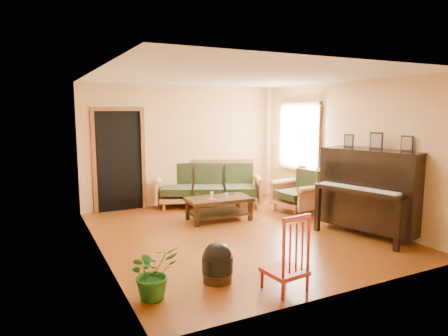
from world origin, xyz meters
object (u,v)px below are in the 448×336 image
red_chair (285,252)px  ceramic_crock (258,192)px  piano (372,192)px  footstool (218,267)px  coffee_table (219,209)px  potted_plant (153,272)px  sofa (209,184)px  armchair (297,190)px

red_chair → ceramic_crock: red_chair is taller
piano → footstool: bearing=174.3°
coffee_table → potted_plant: 3.25m
sofa → coffee_table: sofa is taller
armchair → ceramic_crock: size_ratio=3.87×
red_chair → ceramic_crock: bearing=55.9°
ceramic_crock → potted_plant: bearing=-133.5°
coffee_table → red_chair: 3.08m
ceramic_crock → piano: bearing=-86.4°
sofa → armchair: bearing=-17.6°
coffee_table → ceramic_crock: 2.22m
sofa → red_chair: (-0.91, -4.13, -0.03)m
piano → ceramic_crock: size_ratio=6.86×
sofa → armchair: size_ratio=2.48×
coffee_table → armchair: bearing=-4.2°
armchair → coffee_table: bearing=171.5°
coffee_table → armchair: size_ratio=1.31×
sofa → potted_plant: size_ratio=3.75×
piano → potted_plant: (-3.95, -0.66, -0.41)m
sofa → ceramic_crock: sofa is taller
armchair → red_chair: bearing=-133.2°
potted_plant → piano: bearing=9.5°
sofa → ceramic_crock: 1.50m
footstool → sofa: bearing=67.3°
red_chair → ceramic_crock: 5.00m
armchair → red_chair: red_chair is taller
red_chair → potted_plant: (-1.41, 0.47, -0.16)m
sofa → red_chair: sofa is taller
coffee_table → ceramic_crock: coffee_table is taller
coffee_table → piano: size_ratio=0.74×
red_chair → coffee_table: bearing=72.3°
coffee_table → piano: bearing=-44.3°
sofa → armchair: (1.42, -1.25, -0.03)m
potted_plant → coffee_table: bearing=51.4°
coffee_table → piano: 2.74m
coffee_table → potted_plant: potted_plant is taller
sofa → footstool: (-1.50, -3.57, -0.30)m
armchair → potted_plant: armchair is taller
footstool → ceramic_crock: 4.84m
armchair → red_chair: (-2.33, -2.88, 0.00)m
red_chair → armchair: bearing=44.8°
piano → ceramic_crock: (-0.21, 3.28, -0.60)m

